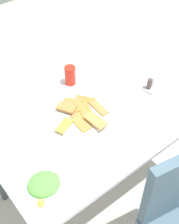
{
  "coord_description": "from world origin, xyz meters",
  "views": [
    {
      "loc": [
        0.76,
        0.9,
        1.98
      ],
      "look_at": [
        0.03,
        -0.03,
        0.77
      ],
      "focal_mm": 49.22,
      "sensor_mm": 36.0,
      "label": 1
    }
  ],
  "objects_px": {
    "salad_plate_greens": "(44,185)",
    "paper_napkin": "(7,131)",
    "condiment_caddy": "(150,85)",
    "dining_table": "(96,126)",
    "spoon": "(9,132)",
    "pide_platter": "(80,114)",
    "fork": "(5,128)",
    "soda_can": "(70,75)"
  },
  "relations": [
    {
      "from": "salad_plate_greens",
      "to": "paper_napkin",
      "type": "xyz_separation_m",
      "value": [
        -0.03,
        -0.41,
        -0.01
      ]
    },
    {
      "from": "condiment_caddy",
      "to": "dining_table",
      "type": "bearing_deg",
      "value": -3.29
    },
    {
      "from": "paper_napkin",
      "to": "spoon",
      "type": "distance_m",
      "value": 0.02
    },
    {
      "from": "paper_napkin",
      "to": "spoon",
      "type": "relative_size",
      "value": 0.9
    },
    {
      "from": "spoon",
      "to": "dining_table",
      "type": "bearing_deg",
      "value": 137.79
    },
    {
      "from": "paper_napkin",
      "to": "condiment_caddy",
      "type": "distance_m",
      "value": 0.88
    },
    {
      "from": "dining_table",
      "to": "spoon",
      "type": "relative_size",
      "value": 7.18
    },
    {
      "from": "pide_platter",
      "to": "condiment_caddy",
      "type": "relative_size",
      "value": 3.23
    },
    {
      "from": "dining_table",
      "to": "fork",
      "type": "distance_m",
      "value": 0.51
    },
    {
      "from": "pide_platter",
      "to": "spoon",
      "type": "height_order",
      "value": "pide_platter"
    },
    {
      "from": "dining_table",
      "to": "salad_plate_greens",
      "type": "height_order",
      "value": "salad_plate_greens"
    },
    {
      "from": "pide_platter",
      "to": "salad_plate_greens",
      "type": "relative_size",
      "value": 1.48
    },
    {
      "from": "dining_table",
      "to": "soda_can",
      "type": "bearing_deg",
      "value": -99.11
    },
    {
      "from": "dining_table",
      "to": "salad_plate_greens",
      "type": "xyz_separation_m",
      "value": [
        0.47,
        0.2,
        0.1
      ]
    },
    {
      "from": "pide_platter",
      "to": "fork",
      "type": "relative_size",
      "value": 1.84
    },
    {
      "from": "paper_napkin",
      "to": "fork",
      "type": "height_order",
      "value": "fork"
    },
    {
      "from": "salad_plate_greens",
      "to": "soda_can",
      "type": "height_order",
      "value": "soda_can"
    },
    {
      "from": "spoon",
      "to": "condiment_caddy",
      "type": "distance_m",
      "value": 0.87
    },
    {
      "from": "paper_napkin",
      "to": "fork",
      "type": "bearing_deg",
      "value": -90.0
    },
    {
      "from": "paper_napkin",
      "to": "condiment_caddy",
      "type": "height_order",
      "value": "condiment_caddy"
    },
    {
      "from": "salad_plate_greens",
      "to": "condiment_caddy",
      "type": "height_order",
      "value": "condiment_caddy"
    },
    {
      "from": "soda_can",
      "to": "spoon",
      "type": "xyz_separation_m",
      "value": [
        0.49,
        0.13,
        -0.06
      ]
    },
    {
      "from": "pide_platter",
      "to": "paper_napkin",
      "type": "bearing_deg",
      "value": -21.68
    },
    {
      "from": "dining_table",
      "to": "soda_can",
      "type": "xyz_separation_m",
      "value": [
        -0.05,
        -0.32,
        0.14
      ]
    },
    {
      "from": "paper_napkin",
      "to": "fork",
      "type": "distance_m",
      "value": 0.02
    },
    {
      "from": "dining_table",
      "to": "fork",
      "type": "bearing_deg",
      "value": -27.29
    },
    {
      "from": "spoon",
      "to": "condiment_caddy",
      "type": "relative_size",
      "value": 1.63
    },
    {
      "from": "dining_table",
      "to": "condiment_caddy",
      "type": "relative_size",
      "value": 11.7
    },
    {
      "from": "pide_platter",
      "to": "soda_can",
      "type": "bearing_deg",
      "value": -115.38
    },
    {
      "from": "salad_plate_greens",
      "to": "spoon",
      "type": "height_order",
      "value": "salad_plate_greens"
    },
    {
      "from": "pide_platter",
      "to": "condiment_caddy",
      "type": "height_order",
      "value": "condiment_caddy"
    },
    {
      "from": "spoon",
      "to": "fork",
      "type": "bearing_deg",
      "value": -108.71
    },
    {
      "from": "pide_platter",
      "to": "paper_napkin",
      "type": "height_order",
      "value": "pide_platter"
    },
    {
      "from": "dining_table",
      "to": "soda_can",
      "type": "distance_m",
      "value": 0.35
    },
    {
      "from": "soda_can",
      "to": "spoon",
      "type": "distance_m",
      "value": 0.51
    },
    {
      "from": "pide_platter",
      "to": "fork",
      "type": "bearing_deg",
      "value": -24.02
    },
    {
      "from": "fork",
      "to": "spoon",
      "type": "distance_m",
      "value": 0.04
    },
    {
      "from": "paper_napkin",
      "to": "dining_table",
      "type": "bearing_deg",
      "value": 154.58
    },
    {
      "from": "salad_plate_greens",
      "to": "fork",
      "type": "relative_size",
      "value": 1.24
    },
    {
      "from": "pide_platter",
      "to": "fork",
      "type": "distance_m",
      "value": 0.41
    },
    {
      "from": "dining_table",
      "to": "salad_plate_greens",
      "type": "bearing_deg",
      "value": 22.88
    },
    {
      "from": "dining_table",
      "to": "salad_plate_greens",
      "type": "relative_size",
      "value": 5.35
    }
  ]
}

